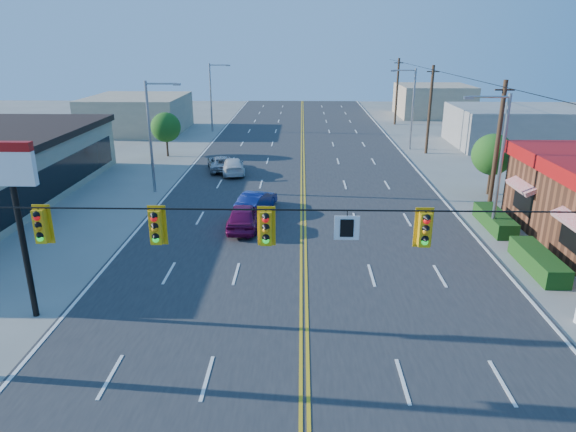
{
  "coord_description": "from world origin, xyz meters",
  "views": [
    {
      "loc": [
        -0.18,
        -14.3,
        10.78
      ],
      "look_at": [
        -0.81,
        10.38,
        2.2
      ],
      "focal_mm": 32.0,
      "sensor_mm": 36.0,
      "label": 1
    }
  ],
  "objects_px": {
    "signal_span": "(302,245)",
    "pizza_hut_sign": "(14,195)",
    "car_blue": "(256,202)",
    "car_white": "(233,167)",
    "car_silver": "(221,164)",
    "car_magenta": "(244,217)"
  },
  "relations": [
    {
      "from": "signal_span",
      "to": "pizza_hut_sign",
      "type": "distance_m",
      "value": 11.6
    },
    {
      "from": "car_magenta",
      "to": "car_silver",
      "type": "xyz_separation_m",
      "value": [
        -3.49,
        14.18,
        -0.14
      ]
    },
    {
      "from": "signal_span",
      "to": "car_white",
      "type": "height_order",
      "value": "signal_span"
    },
    {
      "from": "signal_span",
      "to": "pizza_hut_sign",
      "type": "height_order",
      "value": "signal_span"
    },
    {
      "from": "car_magenta",
      "to": "car_silver",
      "type": "distance_m",
      "value": 14.6
    },
    {
      "from": "pizza_hut_sign",
      "to": "car_blue",
      "type": "height_order",
      "value": "pizza_hut_sign"
    },
    {
      "from": "car_silver",
      "to": "signal_span",
      "type": "bearing_deg",
      "value": 90.32
    },
    {
      "from": "signal_span",
      "to": "car_magenta",
      "type": "bearing_deg",
      "value": 103.49
    },
    {
      "from": "signal_span",
      "to": "car_white",
      "type": "bearing_deg",
      "value": 101.82
    },
    {
      "from": "pizza_hut_sign",
      "to": "car_white",
      "type": "distance_m",
      "value": 24.27
    },
    {
      "from": "car_silver",
      "to": "car_blue",
      "type": "bearing_deg",
      "value": 96.7
    },
    {
      "from": "signal_span",
      "to": "car_magenta",
      "type": "height_order",
      "value": "signal_span"
    },
    {
      "from": "car_blue",
      "to": "car_white",
      "type": "xyz_separation_m",
      "value": [
        -2.77,
        9.74,
        -0.02
      ]
    },
    {
      "from": "pizza_hut_sign",
      "to": "car_silver",
      "type": "xyz_separation_m",
      "value": [
        3.97,
        24.44,
        -4.57
      ]
    },
    {
      "from": "car_magenta",
      "to": "car_blue",
      "type": "relative_size",
      "value": 1.1
    },
    {
      "from": "car_blue",
      "to": "signal_span",
      "type": "bearing_deg",
      "value": 117.69
    },
    {
      "from": "pizza_hut_sign",
      "to": "car_blue",
      "type": "bearing_deg",
      "value": 59.6
    },
    {
      "from": "pizza_hut_sign",
      "to": "car_blue",
      "type": "distance_m",
      "value": 16.34
    },
    {
      "from": "signal_span",
      "to": "car_blue",
      "type": "relative_size",
      "value": 6.01
    },
    {
      "from": "signal_span",
      "to": "car_silver",
      "type": "xyz_separation_m",
      "value": [
        -6.91,
        28.44,
        -4.27
      ]
    },
    {
      "from": "car_white",
      "to": "car_silver",
      "type": "relative_size",
      "value": 1.01
    },
    {
      "from": "signal_span",
      "to": "car_silver",
      "type": "bearing_deg",
      "value": 103.65
    }
  ]
}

